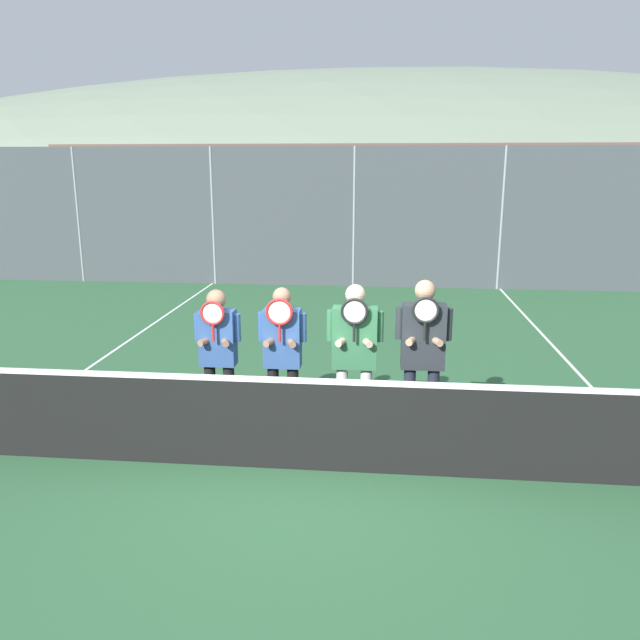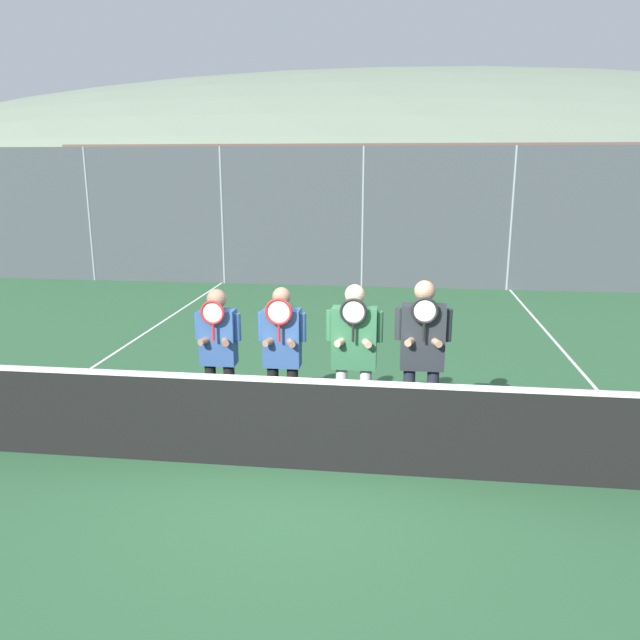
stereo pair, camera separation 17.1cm
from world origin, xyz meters
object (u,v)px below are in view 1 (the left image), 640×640
Objects in this scene: player_center_left at (282,351)px; car_far_left at (119,235)px; player_leftmost at (218,349)px; player_rightmost at (423,349)px; player_center_right at (355,349)px; car_right_of_center at (602,241)px; car_center at (438,239)px; car_left_of_center at (275,238)px.

player_center_left is 14.32m from car_far_left.
player_leftmost is 0.91× the size of player_rightmost.
player_center_left is 0.93× the size of player_rightmost.
player_center_right is at bearing -3.49° from player_leftmost.
player_center_left is at bearing -59.73° from car_far_left.
player_leftmost is at bearing -123.32° from car_right_of_center.
player_center_right is at bearing -98.67° from car_center.
player_center_left is at bearing -79.82° from car_left_of_center.
car_far_left is (-6.46, 12.31, -0.09)m from player_leftmost.
player_rightmost is 0.43× the size of car_right_of_center.
player_rightmost reaches higher than player_center_left.
player_center_left is 0.40× the size of car_far_left.
car_center is at bearing 84.62° from player_rightmost.
car_far_left reaches higher than player_leftmost.
player_center_left is 0.82m from player_center_right.
car_left_of_center is 9.84m from car_right_of_center.
car_left_of_center is at bearing 96.74° from player_leftmost.
player_center_right is (0.82, -0.04, 0.05)m from player_center_left.
player_rightmost is 14.25m from car_right_of_center.
player_leftmost is 0.39× the size of car_far_left.
player_center_right is at bearing -76.22° from car_left_of_center.
car_center is at bearing 81.33° from player_center_right.
car_left_of_center is at bearing 100.18° from player_center_left.
car_far_left is (-8.78, 12.44, -0.20)m from player_rightmost.
player_center_left is 0.40× the size of car_center.
car_left_of_center reaches higher than car_right_of_center.
player_center_right reaches higher than player_leftmost.
player_rightmost reaches higher than player_center_right.
player_center_right is 0.39× the size of car_left_of_center.
car_center is (1.21, 12.87, -0.26)m from player_rightmost.
player_center_right is 0.96× the size of player_rightmost.
car_right_of_center is (14.84, 0.45, -0.05)m from car_far_left.
car_center is (1.96, 12.83, -0.23)m from player_center_right.
player_rightmost is (1.56, -0.08, 0.09)m from player_center_left.
car_right_of_center is at bearing 59.24° from player_center_left.
player_leftmost is at bearing 176.69° from player_rightmost.
player_center_right is at bearing -57.08° from car_far_left.
player_center_right is 0.41× the size of car_far_left.
player_leftmost is 0.39× the size of car_center.
player_leftmost is 13.22m from car_center.
player_center_left is 0.97× the size of player_center_right.
player_center_left reaches higher than car_center.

